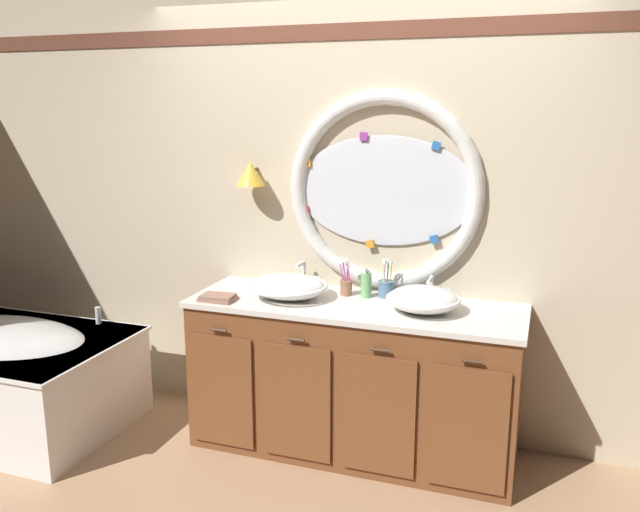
{
  "coord_description": "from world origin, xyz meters",
  "views": [
    {
      "loc": [
        1.06,
        -3.05,
        1.93
      ],
      "look_at": [
        -0.1,
        0.25,
        1.12
      ],
      "focal_mm": 36.84,
      "sensor_mm": 36.0,
      "label": 1
    }
  ],
  "objects_px": {
    "sink_basin_right": "(423,299)",
    "folded_hand_towel": "(218,298)",
    "toothbrush_holder_right": "(386,287)",
    "sink_basin_left": "(288,286)",
    "toothbrush_holder_left": "(346,285)",
    "soap_dispenser": "(366,284)",
    "bathtub": "(3,371)"
  },
  "relations": [
    {
      "from": "soap_dispenser",
      "to": "sink_basin_right",
      "type": "bearing_deg",
      "value": -24.31
    },
    {
      "from": "toothbrush_holder_left",
      "to": "bathtub",
      "type": "bearing_deg",
      "value": -164.97
    },
    {
      "from": "sink_basin_left",
      "to": "toothbrush_holder_right",
      "type": "distance_m",
      "value": 0.55
    },
    {
      "from": "toothbrush_holder_right",
      "to": "folded_hand_towel",
      "type": "distance_m",
      "value": 0.94
    },
    {
      "from": "bathtub",
      "to": "soap_dispenser",
      "type": "bearing_deg",
      "value": 14.16
    },
    {
      "from": "soap_dispenser",
      "to": "sink_basin_left",
      "type": "bearing_deg",
      "value": -158.67
    },
    {
      "from": "toothbrush_holder_right",
      "to": "folded_hand_towel",
      "type": "height_order",
      "value": "toothbrush_holder_right"
    },
    {
      "from": "toothbrush_holder_right",
      "to": "sink_basin_right",
      "type": "bearing_deg",
      "value": -38.65
    },
    {
      "from": "sink_basin_left",
      "to": "folded_hand_towel",
      "type": "bearing_deg",
      "value": -153.53
    },
    {
      "from": "soap_dispenser",
      "to": "folded_hand_towel",
      "type": "xyz_separation_m",
      "value": [
        -0.76,
        -0.33,
        -0.06
      ]
    },
    {
      "from": "toothbrush_holder_right",
      "to": "sink_basin_left",
      "type": "bearing_deg",
      "value": -159.02
    },
    {
      "from": "toothbrush_holder_left",
      "to": "folded_hand_towel",
      "type": "relative_size",
      "value": 1.11
    },
    {
      "from": "toothbrush_holder_left",
      "to": "toothbrush_holder_right",
      "type": "xyz_separation_m",
      "value": [
        0.22,
        0.03,
        0.0
      ]
    },
    {
      "from": "toothbrush_holder_left",
      "to": "soap_dispenser",
      "type": "height_order",
      "value": "toothbrush_holder_left"
    },
    {
      "from": "bathtub",
      "to": "soap_dispenser",
      "type": "xyz_separation_m",
      "value": [
        2.14,
        0.54,
        0.6
      ]
    },
    {
      "from": "toothbrush_holder_left",
      "to": "toothbrush_holder_right",
      "type": "bearing_deg",
      "value": 8.81
    },
    {
      "from": "toothbrush_holder_left",
      "to": "soap_dispenser",
      "type": "xyz_separation_m",
      "value": [
        0.12,
        -0.0,
        0.02
      ]
    },
    {
      "from": "sink_basin_left",
      "to": "toothbrush_holder_left",
      "type": "height_order",
      "value": "toothbrush_holder_left"
    },
    {
      "from": "sink_basin_left",
      "to": "folded_hand_towel",
      "type": "distance_m",
      "value": 0.39
    },
    {
      "from": "toothbrush_holder_right",
      "to": "toothbrush_holder_left",
      "type": "bearing_deg",
      "value": -171.19
    },
    {
      "from": "soap_dispenser",
      "to": "folded_hand_towel",
      "type": "distance_m",
      "value": 0.83
    },
    {
      "from": "bathtub",
      "to": "toothbrush_holder_left",
      "type": "relative_size",
      "value": 6.93
    },
    {
      "from": "bathtub",
      "to": "toothbrush_holder_right",
      "type": "bearing_deg",
      "value": 14.42
    },
    {
      "from": "sink_basin_right",
      "to": "folded_hand_towel",
      "type": "relative_size",
      "value": 2.0
    },
    {
      "from": "folded_hand_towel",
      "to": "sink_basin_right",
      "type": "bearing_deg",
      "value": 8.91
    },
    {
      "from": "sink_basin_left",
      "to": "sink_basin_right",
      "type": "relative_size",
      "value": 1.14
    },
    {
      "from": "bathtub",
      "to": "folded_hand_towel",
      "type": "xyz_separation_m",
      "value": [
        1.39,
        0.21,
        0.55
      ]
    },
    {
      "from": "toothbrush_holder_left",
      "to": "folded_hand_towel",
      "type": "height_order",
      "value": "toothbrush_holder_left"
    },
    {
      "from": "bathtub",
      "to": "folded_hand_towel",
      "type": "relative_size",
      "value": 7.7
    },
    {
      "from": "bathtub",
      "to": "toothbrush_holder_left",
      "type": "bearing_deg",
      "value": 15.03
    },
    {
      "from": "toothbrush_holder_left",
      "to": "sink_basin_right",
      "type": "bearing_deg",
      "value": -19.04
    },
    {
      "from": "toothbrush_holder_right",
      "to": "soap_dispenser",
      "type": "distance_m",
      "value": 0.11
    }
  ]
}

